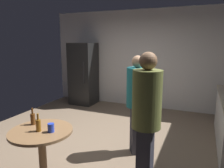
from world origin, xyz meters
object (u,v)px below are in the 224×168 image
(refrigerator, at_px, (83,74))
(beer_bottle_amber, at_px, (38,125))
(plastic_cup_blue, at_px, (51,128))
(person_in_olive_shirt, at_px, (146,114))
(foreground_table, at_px, (41,138))
(person_in_teal_shirt, at_px, (137,98))
(beer_bottle_brown, at_px, (33,119))

(refrigerator, bearing_deg, beer_bottle_amber, -67.95)
(plastic_cup_blue, bearing_deg, person_in_olive_shirt, 16.41)
(foreground_table, xyz_separation_m, person_in_teal_shirt, (0.89, 1.24, 0.32))
(foreground_table, xyz_separation_m, beer_bottle_amber, (-0.00, -0.04, 0.19))
(beer_bottle_amber, distance_m, plastic_cup_blue, 0.17)
(refrigerator, distance_m, beer_bottle_amber, 3.76)
(foreground_table, bearing_deg, plastic_cup_blue, 1.98)
(beer_bottle_amber, bearing_deg, foreground_table, 89.31)
(plastic_cup_blue, xyz_separation_m, person_in_teal_shirt, (0.74, 1.23, 0.16))
(beer_bottle_amber, relative_size, person_in_teal_shirt, 0.14)
(beer_bottle_amber, height_order, person_in_teal_shirt, person_in_teal_shirt)
(foreground_table, relative_size, person_in_olive_shirt, 0.46)
(beer_bottle_brown, distance_m, person_in_olive_shirt, 1.53)
(person_in_teal_shirt, bearing_deg, beer_bottle_brown, 15.05)
(beer_bottle_amber, xyz_separation_m, beer_bottle_brown, (-0.22, 0.14, 0.00))
(foreground_table, distance_m, beer_bottle_brown, 0.31)
(person_in_teal_shirt, bearing_deg, plastic_cup_blue, 28.92)
(refrigerator, bearing_deg, person_in_olive_shirt, -49.18)
(refrigerator, height_order, plastic_cup_blue, refrigerator)
(beer_bottle_amber, distance_m, person_in_olive_shirt, 1.35)
(beer_bottle_brown, bearing_deg, foreground_table, -25.56)
(beer_bottle_amber, xyz_separation_m, plastic_cup_blue, (0.16, 0.04, -0.03))
(plastic_cup_blue, relative_size, person_in_teal_shirt, 0.07)
(refrigerator, xyz_separation_m, person_in_olive_shirt, (2.69, -3.11, 0.12))
(foreground_table, distance_m, beer_bottle_amber, 0.19)
(beer_bottle_brown, bearing_deg, person_in_teal_shirt, 45.25)
(refrigerator, xyz_separation_m, beer_bottle_brown, (1.19, -3.34, -0.08))
(person_in_teal_shirt, xyz_separation_m, person_in_olive_shirt, (0.38, -0.90, 0.07))
(foreground_table, bearing_deg, beer_bottle_brown, 154.44)
(foreground_table, relative_size, person_in_teal_shirt, 0.49)
(refrigerator, height_order, person_in_olive_shirt, refrigerator)
(person_in_olive_shirt, bearing_deg, person_in_teal_shirt, -67.10)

